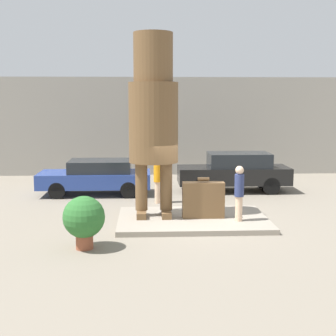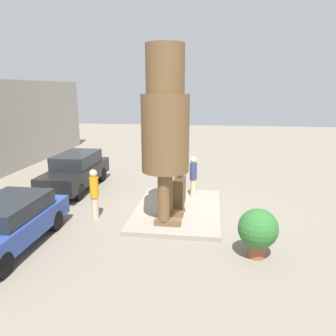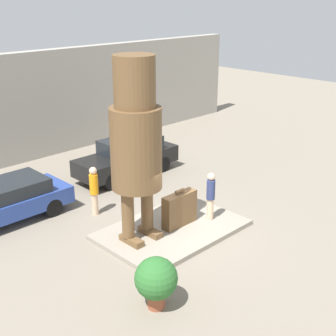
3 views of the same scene
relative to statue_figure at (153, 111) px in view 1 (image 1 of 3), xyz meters
The scene contains 10 objects.
ground_plane 3.77m from the statue_figure, 13.50° to the right, with size 60.00×60.00×0.00m, color gray.
pedestal 3.69m from the statue_figure, 13.50° to the right, with size 4.76×3.18×0.16m.
building_backdrop 9.86m from the statue_figure, 82.72° to the left, with size 28.00×0.60×5.06m.
statue_figure is the anchor object (origin of this frame).
giant_suitcase 3.23m from the statue_figure, 11.57° to the right, with size 1.33×0.38×1.31m.
tourist 3.67m from the statue_figure, 16.54° to the right, with size 0.29×0.29×1.72m.
parked_car_blue 5.66m from the statue_figure, 117.74° to the left, with size 4.57×1.85×1.43m.
parked_car_black 6.48m from the statue_figure, 53.13° to the left, with size 4.70×1.71×1.66m.
planter_pot 4.37m from the statue_figure, 123.40° to the right, with size 1.11×1.11×1.41m.
worker_hivis 3.64m from the statue_figure, 85.62° to the left, with size 0.31×0.31×1.83m.
Camera 1 is at (-1.50, -14.53, 3.88)m, focal length 50.00 mm.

